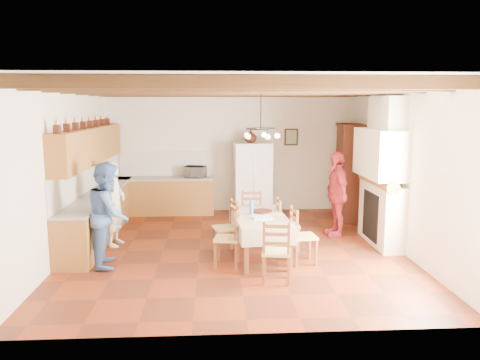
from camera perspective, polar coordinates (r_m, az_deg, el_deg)
The scene contains 31 objects.
floor at distance 8.77m, azimuth -0.55°, elevation -8.48°, with size 6.00×6.50×0.02m, color #532213.
ceiling at distance 8.36m, azimuth -0.58°, elevation 11.65°, with size 6.00×6.50×0.02m, color silver.
wall_back at distance 11.67m, azimuth -1.33°, elevation 3.52°, with size 6.00×0.02×3.00m, color #F4E2CA.
wall_front at distance 5.23m, azimuth 1.16°, elevation -3.52°, with size 6.00×0.02×3.00m, color #F4E2CA.
wall_left at distance 8.82m, azimuth -20.50°, elevation 1.11°, with size 0.02×6.50×3.00m, color #F4E2CA.
wall_right at distance 9.09m, azimuth 18.77°, elevation 1.42°, with size 0.02×6.50×3.00m, color #F4E2CA.
ceiling_beams at distance 8.36m, azimuth -0.58°, elevation 10.97°, with size 6.00×6.30×0.16m, color #3B2110, non-canonical shape.
lower_cabinets_left at distance 9.92m, azimuth -16.67°, elevation -4.14°, with size 0.60×4.30×0.86m, color brown.
lower_cabinets_back at distance 11.57m, azimuth -8.96°, elevation -2.00°, with size 2.30×0.60×0.86m, color brown.
countertop_left at distance 9.83m, azimuth -16.79°, elevation -1.58°, with size 0.62×4.30×0.04m, color gray.
countertop_back at distance 11.49m, azimuth -9.01°, elevation 0.21°, with size 2.34×0.62×0.04m, color gray.
backsplash_left at distance 9.85m, azimuth -18.49°, elevation 0.24°, with size 0.03×4.30×0.60m, color silver.
backsplash_back at distance 11.72m, azimuth -8.92°, elevation 1.97°, with size 2.30×0.03×0.60m, color silver.
upper_cabinets at distance 9.73m, azimuth -17.77°, elevation 4.03°, with size 0.35×4.20×0.70m, color brown.
fireplace at distance 9.18m, azimuth 16.59°, elevation 0.98°, with size 0.56×1.60×2.80m, color beige, non-canonical shape.
wall_picture at distance 11.76m, azimuth 6.27°, elevation 5.23°, with size 0.34×0.03×0.42m, color black.
refrigerator at distance 11.30m, azimuth 1.55°, elevation 0.15°, with size 0.88×0.72×1.75m, color white.
hutch at distance 11.16m, azimuth 13.11°, elevation 1.01°, with size 0.51×1.22×2.22m, color #3A180D, non-canonical shape.
dining_table at distance 8.13m, azimuth 2.48°, elevation -4.95°, with size 0.99×1.77×0.75m.
chandelier at distance 7.90m, azimuth 2.56°, elevation 6.28°, with size 0.47×0.47×0.03m, color black.
chair_left_near at distance 7.79m, azimuth -1.62°, elevation -6.98°, with size 0.42×0.40×0.96m, color brown, non-canonical shape.
chair_left_far at distance 8.43m, azimuth -1.81°, elevation -5.74°, with size 0.42×0.40×0.96m, color brown, non-canonical shape.
chair_right_near at distance 7.98m, azimuth 7.76°, elevation -6.69°, with size 0.42×0.40×0.96m, color brown, non-canonical shape.
chair_right_far at distance 8.66m, azimuth 5.85°, elevation -5.37°, with size 0.42×0.40×0.96m, color brown, non-canonical shape.
chair_end_near at distance 7.12m, azimuth 4.45°, elevation -8.59°, with size 0.42×0.40×0.96m, color brown, non-canonical shape.
chair_end_far at distance 9.27m, azimuth 1.41°, elevation -4.36°, with size 0.42×0.40×0.96m, color brown, non-canonical shape.
person_man at distance 9.11m, azimuth -15.06°, elevation -2.79°, with size 0.59×0.39×1.62m, color silver.
person_woman_blue at distance 8.02m, azimuth -15.71°, elevation -4.01°, with size 0.84×0.66×1.73m, color #4569A7.
person_woman_red at distance 9.67m, azimuth 11.67°, elevation -1.64°, with size 1.02×0.42×1.73m, color #B72E34.
microwave at distance 11.42m, azimuth -5.45°, elevation 1.01°, with size 0.49×0.33×0.27m, color silver.
fridge_vase at distance 11.18m, azimuth 1.30°, elevation 5.38°, with size 0.30×0.30×0.31m, color #3A180D.
Camera 1 is at (-0.40, -8.34, 2.65)m, focal length 35.00 mm.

